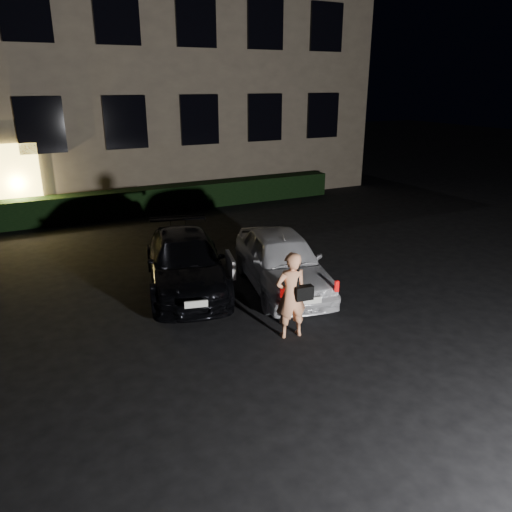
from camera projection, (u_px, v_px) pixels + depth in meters
name	position (u px, v px, depth m)	size (l,w,h in m)	color
ground	(298.00, 356.00, 8.19)	(80.00, 80.00, 0.00)	black
building	(93.00, 33.00, 18.80)	(20.00, 8.11, 12.00)	#6A5C4B
hedge	(135.00, 202.00, 16.87)	(15.00, 0.70, 0.85)	black
sedan	(185.00, 262.00, 10.79)	(2.53, 4.24, 1.15)	black
hatch	(282.00, 260.00, 10.73)	(2.27, 3.93, 1.26)	silver
man	(291.00, 295.00, 8.60)	(0.65, 0.44, 1.56)	#E89668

